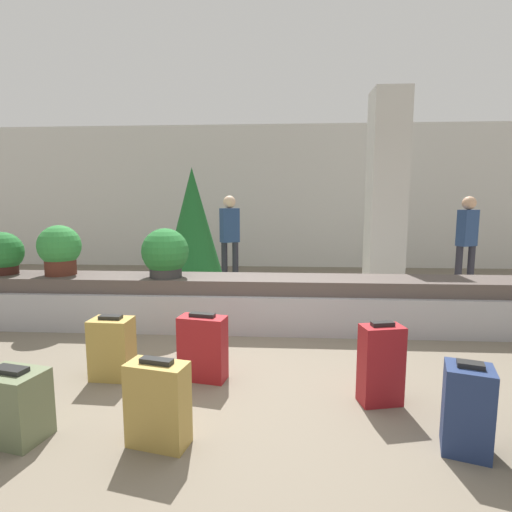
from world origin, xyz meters
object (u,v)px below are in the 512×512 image
suitcase_2 (381,364)px  pillar (386,195)px  suitcase_0 (467,409)px  potted_plant_1 (2,254)px  potted_plant_0 (60,249)px  potted_plant_2 (165,254)px  traveler_0 (230,232)px  suitcase_6 (158,404)px  suitcase_4 (112,348)px  suitcase_3 (13,405)px  suitcase_1 (203,348)px  traveler_1 (467,235)px  decorated_tree (193,228)px

suitcase_2 → pillar: bearing=63.4°
suitcase_0 → potted_plant_1: bearing=170.9°
potted_plant_0 → suitcase_2: bearing=-27.6°
potted_plant_2 → traveler_0: traveler_0 is taller
suitcase_2 → traveler_0: (-1.66, 4.27, 0.65)m
pillar → potted_plant_2: 3.65m
potted_plant_1 → potted_plant_2: (2.05, -0.07, 0.03)m
suitcase_2 → potted_plant_0: bearing=139.9°
pillar → suitcase_6: size_ratio=5.78×
suitcase_0 → suitcase_4: 2.67m
suitcase_6 → potted_plant_0: size_ratio=0.91×
potted_plant_0 → suitcase_0: bearing=-31.8°
suitcase_3 → potted_plant_0: bearing=125.1°
suitcase_0 → suitcase_1: 1.96m
traveler_1 → suitcase_3: bearing=14.7°
pillar → traveler_0: size_ratio=2.00×
suitcase_3 → traveler_1: traveler_1 is taller
potted_plant_2 → traveler_1: (4.45, 2.26, 0.05)m
potted_plant_1 → traveler_1: (6.50, 2.19, 0.08)m
suitcase_3 → suitcase_6: 0.92m
suitcase_4 → suitcase_1: bearing=3.9°
suitcase_0 → decorated_tree: 4.53m
suitcase_0 → decorated_tree: decorated_tree is taller
suitcase_6 → potted_plant_1: size_ratio=1.07×
pillar → potted_plant_0: pillar is taller
suitcase_1 → potted_plant_1: size_ratio=1.10×
suitcase_2 → traveler_1: 4.67m
pillar → potted_plant_0: 4.77m
potted_plant_0 → suitcase_3: bearing=-67.1°
suitcase_4 → potted_plant_1: size_ratio=1.05×
potted_plant_2 → decorated_tree: 1.46m
suitcase_2 → decorated_tree: bearing=110.9°
potted_plant_1 → traveler_0: 3.51m
suitcase_0 → potted_plant_0: size_ratio=0.92×
suitcase_1 → traveler_0: (-0.27, 3.95, 0.67)m
suitcase_0 → potted_plant_2: (-2.46, 2.27, 0.62)m
suitcase_4 → suitcase_0: bearing=-16.3°
traveler_0 → pillar: bearing=-44.8°
suitcase_3 → potted_plant_1: size_ratio=0.91×
suitcase_2 → traveler_0: traveler_0 is taller
pillar → traveler_1: size_ratio=2.03×
suitcase_3 → traveler_1: bearing=56.1°
suitcase_2 → suitcase_4: size_ratio=1.14×
suitcase_1 → suitcase_4: 0.77m
suitcase_4 → decorated_tree: decorated_tree is taller
suitcase_6 → traveler_0: traveler_0 is taller
suitcase_2 → potted_plant_2: size_ratio=1.08×
suitcase_0 → suitcase_1: suitcase_1 is taller
suitcase_1 → suitcase_4: suitcase_1 is taller
suitcase_1 → potted_plant_1: (-2.76, 1.47, 0.58)m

